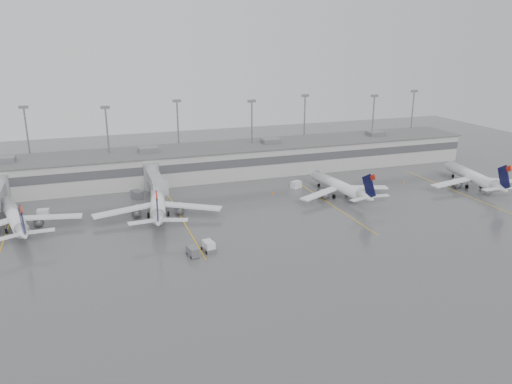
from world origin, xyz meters
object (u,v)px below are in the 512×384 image
object	(u,v)px
jet_far_left	(15,217)
jet_far_right	(474,177)
baggage_tug	(209,247)
jet_mid_right	(340,186)
jet_mid_left	(158,202)

from	to	relation	value
jet_far_left	jet_far_right	bearing A→B (deg)	-16.52
baggage_tug	jet_mid_right	bearing A→B (deg)	18.73
jet_far_left	jet_mid_left	distance (m)	28.54
jet_far_left	jet_mid_left	xyz separation A→B (m)	(28.53, -0.68, 0.25)
jet_mid_left	baggage_tug	xyz separation A→B (m)	(5.89, -21.93, -2.36)
jet_mid_left	jet_mid_right	bearing A→B (deg)	6.90
jet_far_right	jet_mid_left	bearing A→B (deg)	-173.04
jet_far_left	baggage_tug	distance (m)	41.24
jet_mid_left	jet_mid_right	xyz separation A→B (m)	(44.14, -0.80, -0.35)
jet_far_right	baggage_tug	distance (m)	76.72
baggage_tug	jet_far_right	bearing A→B (deg)	2.31
jet_far_left	jet_mid_left	world-z (taller)	jet_mid_left
jet_far_right	baggage_tug	xyz separation A→B (m)	(-74.87, -16.60, -2.16)
jet_mid_right	jet_far_right	bearing A→B (deg)	-12.86
jet_far_right	jet_mid_right	bearing A→B (deg)	-176.32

